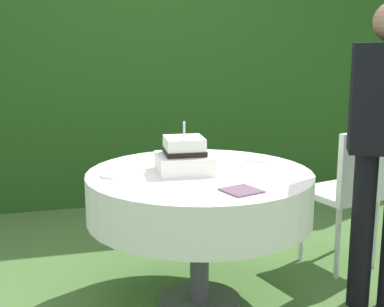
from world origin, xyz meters
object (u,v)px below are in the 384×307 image
Objects in this scene: wedding_cake at (185,157)px; serving_plate_near at (114,175)px; serving_plate_far at (259,159)px; napkin_stack at (241,191)px; garden_chair at (350,185)px; cake_table at (200,195)px.

serving_plate_near is at bearing 179.38° from wedding_cake.
serving_plate_near is 0.98× the size of serving_plate_far.
serving_plate_near is 0.86× the size of napkin_stack.
serving_plate_far is 0.15× the size of garden_chair.
napkin_stack is (0.16, -0.42, -0.08)m from wedding_cake.
wedding_cake is 0.46m from napkin_stack.
wedding_cake reaches higher than napkin_stack.
serving_plate_far is at bearing 61.43° from napkin_stack.
napkin_stack reaches higher than cake_table.
cake_table is 0.42m from napkin_stack.
cake_table is at bearing -4.39° from serving_plate_near.
garden_chair is (1.01, 0.21, -0.07)m from cake_table.
serving_plate_far is (0.85, 0.15, 0.00)m from serving_plate_near.
serving_plate_far is at bearing 24.19° from cake_table.
napkin_stack is 1.12m from garden_chair.
napkin_stack is at bearing -147.04° from garden_chair.
serving_plate_far reaches higher than napkin_stack.
cake_table is at bearing -155.81° from serving_plate_far.
wedding_cake reaches higher than garden_chair.
cake_table is 0.46m from serving_plate_far.
serving_plate_far is 0.65m from napkin_stack.
napkin_stack is (0.09, -0.39, 0.13)m from cake_table.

